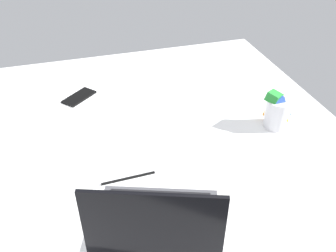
# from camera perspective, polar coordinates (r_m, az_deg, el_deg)

# --- Properties ---
(bed_mattress) EXTENTS (1.80, 1.40, 0.18)m
(bed_mattress) POSITION_cam_1_polar(r_m,az_deg,el_deg) (1.38, -10.31, -5.42)
(bed_mattress) COLOR white
(bed_mattress) RESTS_ON ground
(laptop) EXTENTS (0.39, 0.33, 0.23)m
(laptop) POSITION_cam_1_polar(r_m,az_deg,el_deg) (0.99, -1.79, -14.56)
(laptop) COLOR #4C4C51
(laptop) RESTS_ON bed_mattress
(snack_cup) EXTENTS (0.11, 0.10, 0.14)m
(snack_cup) POSITION_cam_1_polar(r_m,az_deg,el_deg) (1.40, 16.48, 2.18)
(snack_cup) COLOR silver
(snack_cup) RESTS_ON bed_mattress
(cell_phone) EXTENTS (0.15, 0.14, 0.01)m
(cell_phone) POSITION_cam_1_polar(r_m,az_deg,el_deg) (1.58, -13.55, 4.39)
(cell_phone) COLOR black
(cell_phone) RESTS_ON bed_mattress
(charger_cable) EXTENTS (0.17, 0.01, 0.01)m
(charger_cable) POSITION_cam_1_polar(r_m,az_deg,el_deg) (1.16, -6.12, -8.00)
(charger_cable) COLOR black
(charger_cable) RESTS_ON bed_mattress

